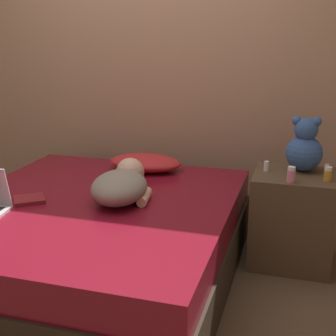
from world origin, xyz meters
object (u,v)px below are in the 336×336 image
(person_lying, at_px, (122,184))
(bottle_pink, at_px, (291,175))
(book, at_px, (29,200))
(bottle_orange, at_px, (327,170))
(pillow, at_px, (145,162))
(bottle_white, at_px, (266,166))
(bottle_amber, at_px, (328,174))
(teddy_bear, at_px, (305,147))

(person_lying, relative_size, bottle_pink, 6.69)
(book, bearing_deg, bottle_pink, 17.79)
(person_lying, xyz_separation_m, bottle_orange, (1.19, 0.48, 0.05))
(pillow, height_order, bottle_white, bottle_white)
(bottle_orange, relative_size, bottle_amber, 0.81)
(bottle_amber, bearing_deg, person_lying, -163.19)
(bottle_amber, bearing_deg, teddy_bear, 129.36)
(teddy_bear, relative_size, book, 1.52)
(bottle_orange, bearing_deg, bottle_white, -177.66)
(bottle_amber, bearing_deg, bottle_pink, -157.48)
(bottle_pink, distance_m, bottle_white, 0.25)
(teddy_bear, bearing_deg, bottle_orange, -22.99)
(person_lying, relative_size, book, 2.77)
(pillow, bearing_deg, teddy_bear, -3.64)
(bottle_orange, bearing_deg, pillow, 174.01)
(bottle_white, bearing_deg, bottle_pink, -49.80)
(bottle_white, distance_m, book, 1.50)
(teddy_bear, bearing_deg, bottle_white, -161.45)
(book, bearing_deg, bottle_white, 26.75)
(bottle_amber, xyz_separation_m, book, (-1.71, -0.57, -0.14))
(teddy_bear, distance_m, bottle_amber, 0.26)
(bottle_white, bearing_deg, pillow, 170.56)
(bottle_orange, bearing_deg, book, -158.04)
(bottle_pink, bearing_deg, bottle_white, 130.20)
(teddy_bear, relative_size, bottle_white, 5.38)
(bottle_amber, relative_size, bottle_white, 1.32)
(bottle_pink, bearing_deg, pillow, 162.02)
(bottle_pink, relative_size, book, 0.41)
(person_lying, xyz_separation_m, teddy_bear, (1.05, 0.54, 0.18))
(bottle_pink, xyz_separation_m, book, (-1.50, -0.48, -0.15))
(pillow, distance_m, bottle_white, 0.90)
(pillow, height_order, person_lying, person_lying)
(teddy_bear, xyz_separation_m, bottle_amber, (0.15, -0.18, -0.11))
(pillow, xyz_separation_m, bottle_white, (0.88, -0.15, 0.09))
(bottle_orange, height_order, bottle_pink, bottle_pink)
(person_lying, xyz_separation_m, bottle_white, (0.82, 0.47, 0.05))
(person_lying, distance_m, bottle_orange, 1.29)
(bottle_orange, relative_size, bottle_pink, 0.73)
(book, bearing_deg, bottle_amber, 18.39)
(pillow, relative_size, bottle_amber, 6.06)
(pillow, relative_size, bottle_pink, 5.47)
(bottle_pink, bearing_deg, bottle_orange, 44.89)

